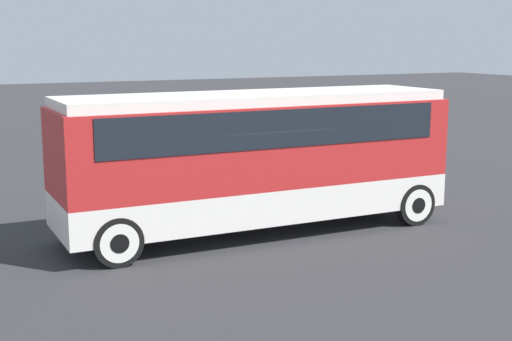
{
  "coord_description": "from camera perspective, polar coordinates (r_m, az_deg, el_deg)",
  "views": [
    {
      "loc": [
        -7.09,
        -14.41,
        4.43
      ],
      "look_at": [
        0.0,
        0.0,
        1.45
      ],
      "focal_mm": 50.0,
      "sensor_mm": 36.0,
      "label": 1
    }
  ],
  "objects": [
    {
      "name": "parked_car_mid",
      "position": [
        23.23,
        2.31,
        1.18
      ],
      "size": [
        4.71,
        1.86,
        1.31
      ],
      "color": "black",
      "rests_on": "ground_plane"
    },
    {
      "name": "parked_car_near",
      "position": [
        25.56,
        -1.34,
        2.1
      ],
      "size": [
        4.64,
        1.89,
        1.41
      ],
      "color": "maroon",
      "rests_on": "ground_plane"
    },
    {
      "name": "ground_plane",
      "position": [
        16.66,
        -0.0,
        -4.92
      ],
      "size": [
        120.0,
        120.0,
        0.0
      ],
      "primitive_type": "plane",
      "color": "#2D2D30"
    },
    {
      "name": "tour_bus",
      "position": [
        16.29,
        0.3,
        1.68
      ],
      "size": [
        9.09,
        2.52,
        3.23
      ],
      "color": "silver",
      "rests_on": "ground_plane"
    }
  ]
}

